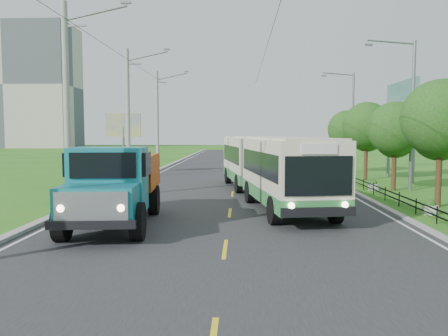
# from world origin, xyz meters

# --- Properties ---
(ground) EXTENTS (240.00, 240.00, 0.00)m
(ground) POSITION_xyz_m (0.00, 0.00, 0.00)
(ground) COLOR #276518
(ground) RESTS_ON ground
(road) EXTENTS (14.00, 120.00, 0.02)m
(road) POSITION_xyz_m (0.00, 20.00, 0.01)
(road) COLOR #28282B
(road) RESTS_ON ground
(curb_left) EXTENTS (0.40, 120.00, 0.15)m
(curb_left) POSITION_xyz_m (-7.20, 20.00, 0.07)
(curb_left) COLOR #9E9E99
(curb_left) RESTS_ON ground
(curb_right) EXTENTS (0.30, 120.00, 0.10)m
(curb_right) POSITION_xyz_m (7.15, 20.00, 0.05)
(curb_right) COLOR #9E9E99
(curb_right) RESTS_ON ground
(edge_line_left) EXTENTS (0.12, 120.00, 0.00)m
(edge_line_left) POSITION_xyz_m (-6.65, 20.00, 0.02)
(edge_line_left) COLOR silver
(edge_line_left) RESTS_ON road
(edge_line_right) EXTENTS (0.12, 120.00, 0.00)m
(edge_line_right) POSITION_xyz_m (6.65, 20.00, 0.02)
(edge_line_right) COLOR silver
(edge_line_right) RESTS_ON road
(centre_dash) EXTENTS (0.12, 2.20, 0.00)m
(centre_dash) POSITION_xyz_m (0.00, 0.00, 0.02)
(centre_dash) COLOR yellow
(centre_dash) RESTS_ON road
(railing_right) EXTENTS (0.04, 40.00, 0.60)m
(railing_right) POSITION_xyz_m (8.00, 14.00, 0.30)
(railing_right) COLOR black
(railing_right) RESTS_ON ground
(pole_near) EXTENTS (3.51, 0.32, 10.00)m
(pole_near) POSITION_xyz_m (-8.26, 9.00, 5.09)
(pole_near) COLOR gray
(pole_near) RESTS_ON ground
(pole_mid) EXTENTS (3.51, 0.32, 10.00)m
(pole_mid) POSITION_xyz_m (-8.26, 21.00, 5.09)
(pole_mid) COLOR gray
(pole_mid) RESTS_ON ground
(pole_far) EXTENTS (3.51, 0.32, 10.00)m
(pole_far) POSITION_xyz_m (-8.26, 33.00, 5.09)
(pole_far) COLOR gray
(pole_far) RESTS_ON ground
(tree_third) EXTENTS (3.60, 3.62, 6.00)m
(tree_third) POSITION_xyz_m (9.86, 8.14, 3.99)
(tree_third) COLOR #382314
(tree_third) RESTS_ON ground
(tree_fourth) EXTENTS (3.24, 3.31, 5.40)m
(tree_fourth) POSITION_xyz_m (9.86, 14.14, 3.59)
(tree_fourth) COLOR #382314
(tree_fourth) RESTS_ON ground
(tree_fifth) EXTENTS (3.48, 3.52, 5.80)m
(tree_fifth) POSITION_xyz_m (9.86, 20.14, 3.85)
(tree_fifth) COLOR #382314
(tree_fifth) RESTS_ON ground
(tree_back) EXTENTS (3.30, 3.36, 5.50)m
(tree_back) POSITION_xyz_m (9.86, 26.14, 3.65)
(tree_back) COLOR #382314
(tree_back) RESTS_ON ground
(streetlight_mid) EXTENTS (3.02, 0.20, 9.07)m
(streetlight_mid) POSITION_xyz_m (10.64, 14.00, 4.90)
(streetlight_mid) COLOR slate
(streetlight_mid) RESTS_ON ground
(streetlight_far) EXTENTS (3.02, 0.20, 9.07)m
(streetlight_far) POSITION_xyz_m (10.64, 28.00, 4.90)
(streetlight_far) COLOR slate
(streetlight_far) RESTS_ON ground
(planter_near) EXTENTS (0.64, 0.64, 0.67)m
(planter_near) POSITION_xyz_m (8.60, 6.00, 0.29)
(planter_near) COLOR silver
(planter_near) RESTS_ON ground
(planter_mid) EXTENTS (0.64, 0.64, 0.67)m
(planter_mid) POSITION_xyz_m (8.60, 14.00, 0.29)
(planter_mid) COLOR silver
(planter_mid) RESTS_ON ground
(planter_far) EXTENTS (0.64, 0.64, 0.67)m
(planter_far) POSITION_xyz_m (8.60, 22.00, 0.29)
(planter_far) COLOR silver
(planter_far) RESTS_ON ground
(billboard_left) EXTENTS (3.00, 0.20, 5.20)m
(billboard_left) POSITION_xyz_m (-9.50, 24.00, 3.87)
(billboard_left) COLOR slate
(billboard_left) RESTS_ON ground
(billboard_right) EXTENTS (0.24, 6.00, 7.30)m
(billboard_right) POSITION_xyz_m (12.30, 20.00, 5.34)
(billboard_right) COLOR slate
(billboard_right) RESTS_ON ground
(apartment_near) EXTENTS (28.00, 14.00, 30.00)m
(apartment_near) POSITION_xyz_m (-55.00, 95.00, 15.00)
(apartment_near) COLOR #B7B2A3
(apartment_near) RESTS_ON ground
(bus) EXTENTS (5.22, 16.83, 3.21)m
(bus) POSITION_xyz_m (1.87, 10.49, 1.93)
(bus) COLOR #348341
(bus) RESTS_ON ground
(dump_truck) EXTENTS (3.30, 7.31, 2.99)m
(dump_truck) POSITION_xyz_m (-4.26, 3.32, 1.69)
(dump_truck) COLOR #167885
(dump_truck) RESTS_ON ground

